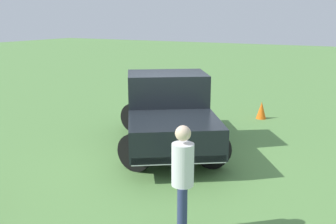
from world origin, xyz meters
name	(u,v)px	position (x,y,z in m)	size (l,w,h in m)	color
ground_plane	(168,159)	(0.00, 0.00, 0.00)	(80.00, 80.00, 0.00)	#5B8C47
pickup_truck	(168,109)	(0.48, -0.87, 0.95)	(4.15, 4.83, 1.83)	black
person_bystander	(183,176)	(-1.75, 2.72, 0.97)	(0.42, 0.42, 1.71)	navy
traffic_cone	(261,110)	(-0.85, -4.67, 0.28)	(0.32, 0.32, 0.55)	orange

